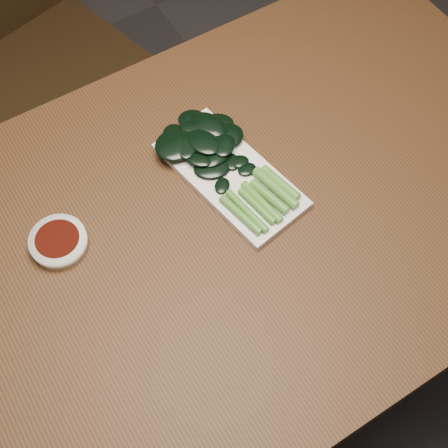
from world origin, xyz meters
TOP-DOWN VIEW (x-y plane):
  - ground at (0.00, 0.00)m, footprint 6.00×6.00m
  - table at (0.00, 0.00)m, footprint 1.40×0.80m
  - chair_far at (-0.05, 0.84)m, footprint 0.57×0.57m
  - sauce_bowl at (-0.23, 0.10)m, footprint 0.10×0.10m
  - serving_plate at (0.09, 0.07)m, footprint 0.18×0.30m
  - gai_lan at (0.09, 0.11)m, footprint 0.18×0.30m

SIDE VIEW (x-z plane):
  - ground at x=0.00m, z-range 0.00..0.00m
  - chair_far at x=-0.05m, z-range 0.04..0.93m
  - table at x=0.00m, z-range 0.30..1.05m
  - serving_plate at x=0.09m, z-range 0.75..0.76m
  - sauce_bowl at x=-0.23m, z-range 0.75..0.78m
  - gai_lan at x=0.09m, z-range 0.76..0.79m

